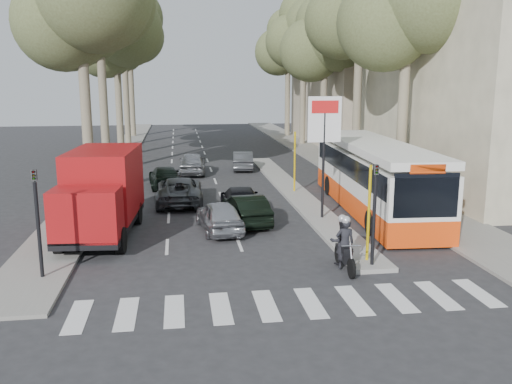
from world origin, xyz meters
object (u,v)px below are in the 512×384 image
at_px(silver_hatchback, 219,216).
at_px(red_truck, 102,192).
at_px(dark_hatchback, 246,209).
at_px(motorcycle, 343,244).
at_px(city_bus, 374,175).

relative_size(silver_hatchback, red_truck, 0.58).
relative_size(dark_hatchback, red_truck, 0.60).
bearing_deg(motorcycle, red_truck, 149.82).
bearing_deg(red_truck, city_bus, 16.17).
relative_size(dark_hatchback, motorcycle, 1.81).
height_order(silver_hatchback, dark_hatchback, silver_hatchback).
xyz_separation_m(silver_hatchback, city_bus, (7.72, 2.60, 1.13)).
distance_m(red_truck, motorcycle, 10.08).
distance_m(silver_hatchback, dark_hatchback, 1.68).
bearing_deg(silver_hatchback, city_bus, -168.59).
relative_size(silver_hatchback, motorcycle, 1.75).
xyz_separation_m(red_truck, city_bus, (12.48, 2.59, -0.06)).
distance_m(dark_hatchback, city_bus, 6.71).
distance_m(silver_hatchback, red_truck, 4.91).
bearing_deg(dark_hatchback, motorcycle, 105.03).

